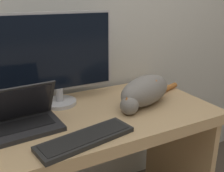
{
  "coord_description": "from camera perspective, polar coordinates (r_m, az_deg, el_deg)",
  "views": [
    {
      "loc": [
        -0.43,
        -0.78,
        1.34
      ],
      "look_at": [
        0.14,
        0.29,
        0.92
      ],
      "focal_mm": 42.0,
      "sensor_mm": 36.0,
      "label": 1
    }
  ],
  "objects": [
    {
      "name": "wall_back",
      "position": [
        1.55,
        -12.32,
        17.23
      ],
      "size": [
        6.4,
        0.06,
        2.6
      ],
      "color": "silver",
      "rests_on": "ground_plane"
    },
    {
      "name": "desk",
      "position": [
        1.4,
        -5.78,
        -12.78
      ],
      "size": [
        1.34,
        0.64,
        0.78
      ],
      "color": "tan",
      "rests_on": "ground_plane"
    },
    {
      "name": "monitor",
      "position": [
        1.38,
        -11.95,
        6.06
      ],
      "size": [
        0.61,
        0.18,
        0.49
      ],
      "color": "#B2B2B7",
      "rests_on": "desk"
    },
    {
      "name": "laptop",
      "position": [
        1.23,
        -19.16,
        -7.08
      ],
      "size": [
        0.34,
        0.23,
        0.2
      ],
      "rotation": [
        0.0,
        0.0,
        0.07
      ],
      "color": "#232326",
      "rests_on": "desk"
    },
    {
      "name": "external_keyboard",
      "position": [
        1.09,
        -5.71,
        -11.29
      ],
      "size": [
        0.43,
        0.2,
        0.02
      ],
      "rotation": [
        0.0,
        0.0,
        0.18
      ],
      "color": "black",
      "rests_on": "desk"
    },
    {
      "name": "cat",
      "position": [
        1.41,
        7.16,
        -1.01
      ],
      "size": [
        0.53,
        0.29,
        0.16
      ],
      "rotation": [
        0.0,
        0.0,
        0.32
      ],
      "color": "gray",
      "rests_on": "desk"
    }
  ]
}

